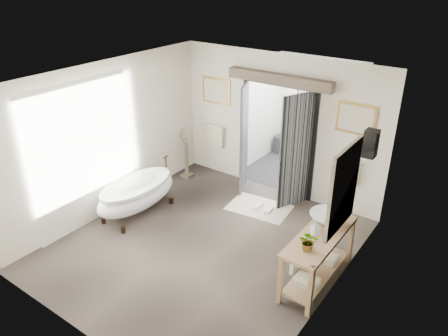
{
  "coord_description": "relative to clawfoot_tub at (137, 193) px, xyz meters",
  "views": [
    {
      "loc": [
        3.92,
        -4.88,
        4.52
      ],
      "look_at": [
        0.0,
        0.6,
        1.25
      ],
      "focal_mm": 35.0,
      "sensor_mm": 36.0,
      "label": 1
    }
  ],
  "objects": [
    {
      "name": "plant",
      "position": [
        3.68,
        -0.27,
        0.56
      ],
      "size": [
        0.33,
        0.31,
        0.3
      ],
      "primitive_type": "imported",
      "rotation": [
        0.0,
        0.0,
        0.37
      ],
      "color": "gray",
      "rests_on": "vanity"
    },
    {
      "name": "ground_plane",
      "position": [
        1.69,
        -0.09,
        -0.44
      ],
      "size": [
        5.0,
        5.0,
        0.0
      ],
      "primitive_type": "plane",
      "color": "brown"
    },
    {
      "name": "soap_bottle_a",
      "position": [
        3.58,
        0.15,
        0.52
      ],
      "size": [
        0.13,
        0.13,
        0.21
      ],
      "primitive_type": "imported",
      "rotation": [
        0.0,
        0.0,
        -0.42
      ],
      "color": "gray",
      "rests_on": "vanity"
    },
    {
      "name": "shower_room",
      "position": [
        1.69,
        3.9,
        0.47
      ],
      "size": [
        2.22,
        2.01,
        2.51
      ],
      "color": "black",
      "rests_on": "ground_plane"
    },
    {
      "name": "pedestal_mirror",
      "position": [
        -0.22,
        1.74,
        0.07
      ],
      "size": [
        0.35,
        0.23,
        1.18
      ],
      "color": "#6B5F4B",
      "rests_on": "ground_plane"
    },
    {
      "name": "vanity",
      "position": [
        3.64,
        0.17,
        0.07
      ],
      "size": [
        0.57,
        1.6,
        0.85
      ],
      "color": "#A4815C",
      "rests_on": "ground_plane"
    },
    {
      "name": "clawfoot_tub",
      "position": [
        0.0,
        0.0,
        0.0
      ],
      "size": [
        0.82,
        1.84,
        0.9
      ],
      "color": "#392316",
      "rests_on": "ground_plane"
    },
    {
      "name": "room_shell",
      "position": [
        1.65,
        -0.21,
        1.42
      ],
      "size": [
        4.52,
        5.02,
        2.91
      ],
      "color": "silver",
      "rests_on": "ground_plane"
    },
    {
      "name": "rug",
      "position": [
        1.82,
        1.53,
        -0.43
      ],
      "size": [
        1.28,
        0.93,
        0.01
      ],
      "primitive_type": "cube",
      "rotation": [
        0.0,
        0.0,
        0.11
      ],
      "color": "beige",
      "rests_on": "ground_plane"
    },
    {
      "name": "basin",
      "position": [
        3.6,
        0.51,
        0.5
      ],
      "size": [
        0.63,
        0.63,
        0.18
      ],
      "primitive_type": "imported",
      "rotation": [
        0.0,
        0.0,
        -0.21
      ],
      "color": "white",
      "rests_on": "vanity"
    },
    {
      "name": "soap_bottle_b",
      "position": [
        3.65,
        0.9,
        0.5
      ],
      "size": [
        0.15,
        0.15,
        0.17
      ],
      "primitive_type": "imported",
      "rotation": [
        0.0,
        0.0,
        0.1
      ],
      "color": "gray",
      "rests_on": "vanity"
    },
    {
      "name": "back_wall_dressing",
      "position": [
        1.69,
        2.23,
        1.12
      ],
      "size": [
        3.82,
        0.77,
        2.52
      ],
      "color": "black",
      "rests_on": "ground_plane"
    },
    {
      "name": "slippers",
      "position": [
        1.93,
        1.52,
        -0.4
      ],
      "size": [
        0.38,
        0.28,
        0.05
      ],
      "color": "silver",
      "rests_on": "rug"
    }
  ]
}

